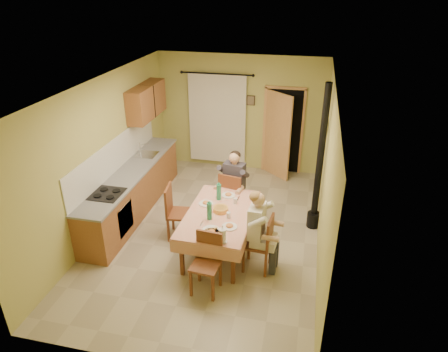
% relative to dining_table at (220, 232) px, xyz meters
% --- Properties ---
extents(floor, '(4.00, 6.00, 0.01)m').
position_rel_dining_table_xyz_m(floor, '(-0.32, 0.52, -0.38)').
color(floor, tan).
rests_on(floor, ground).
extents(room_shell, '(4.04, 6.04, 2.82)m').
position_rel_dining_table_xyz_m(room_shell, '(-0.32, 0.52, 1.44)').
color(room_shell, tan).
rests_on(room_shell, ground).
extents(kitchen_run, '(0.64, 3.64, 1.56)m').
position_rel_dining_table_xyz_m(kitchen_run, '(-2.02, 0.92, 0.10)').
color(kitchen_run, brown).
rests_on(kitchen_run, ground).
extents(upper_cabinets, '(0.35, 1.40, 0.70)m').
position_rel_dining_table_xyz_m(upper_cabinets, '(-2.14, 2.22, 1.57)').
color(upper_cabinets, brown).
rests_on(upper_cabinets, room_shell).
extents(curtain, '(1.70, 0.07, 2.22)m').
position_rel_dining_table_xyz_m(curtain, '(-0.87, 3.42, 0.88)').
color(curtain, black).
rests_on(curtain, ground).
extents(doorway, '(0.96, 0.59, 2.15)m').
position_rel_dining_table_xyz_m(doorway, '(0.68, 3.36, 0.67)').
color(doorway, black).
rests_on(doorway, ground).
extents(dining_table, '(1.16, 1.88, 0.76)m').
position_rel_dining_table_xyz_m(dining_table, '(0.00, 0.00, 0.00)').
color(dining_table, tan).
rests_on(dining_table, ground).
extents(tableware, '(0.81, 1.60, 0.33)m').
position_rel_dining_table_xyz_m(tableware, '(0.01, -0.11, 0.45)').
color(tableware, white).
rests_on(tableware, dining_table).
extents(chair_far, '(0.54, 0.54, 1.02)m').
position_rel_dining_table_xyz_m(chair_far, '(0.01, 1.08, -0.09)').
color(chair_far, brown).
rests_on(chair_far, ground).
extents(chair_near, '(0.44, 0.44, 0.97)m').
position_rel_dining_table_xyz_m(chair_near, '(0.03, -1.04, -0.09)').
color(chair_near, brown).
rests_on(chair_near, ground).
extents(chair_right, '(0.46, 0.46, 0.99)m').
position_rel_dining_table_xyz_m(chair_right, '(0.72, -0.35, -0.09)').
color(chair_right, brown).
rests_on(chair_right, ground).
extents(chair_left, '(0.51, 0.51, 1.02)m').
position_rel_dining_table_xyz_m(chair_left, '(-0.81, 0.25, -0.09)').
color(chair_left, brown).
rests_on(chair_left, ground).
extents(man_far, '(0.63, 0.53, 1.39)m').
position_rel_dining_table_xyz_m(man_far, '(0.02, 1.10, 0.50)').
color(man_far, '#38333D').
rests_on(man_far, chair_far).
extents(man_right, '(0.49, 0.60, 1.39)m').
position_rel_dining_table_xyz_m(man_right, '(0.71, -0.35, 0.50)').
color(man_right, silver).
rests_on(man_right, chair_right).
extents(stove_flue, '(0.24, 0.24, 2.80)m').
position_rel_dining_table_xyz_m(stove_flue, '(1.58, 1.12, 0.65)').
color(stove_flue, black).
rests_on(stove_flue, ground).
extents(picture_back, '(0.19, 0.03, 0.23)m').
position_rel_dining_table_xyz_m(picture_back, '(-0.07, 3.49, 1.37)').
color(picture_back, black).
rests_on(picture_back, room_shell).
extents(picture_right, '(0.03, 0.31, 0.21)m').
position_rel_dining_table_xyz_m(picture_right, '(1.65, 1.72, 1.47)').
color(picture_right, brown).
rests_on(picture_right, room_shell).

